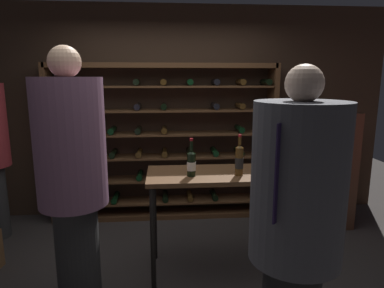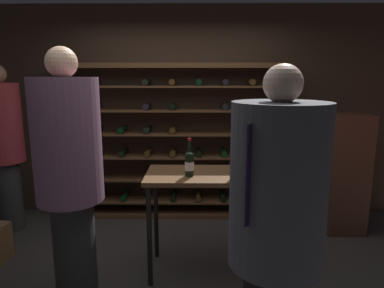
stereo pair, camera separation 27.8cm
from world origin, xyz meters
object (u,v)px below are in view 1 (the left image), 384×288
(person_host_in_suit, at_px, (296,221))
(person_bystander_dark_jacket, at_px, (72,172))
(wine_rack, at_px, (164,143))
(wine_bottle_green_slim, at_px, (239,160))
(tasting_table, at_px, (211,185))
(display_cabinet, at_px, (333,170))
(wine_bottle_amber_reserve, at_px, (191,163))
(wine_glass_stemmed_left, at_px, (259,163))

(person_host_in_suit, bearing_deg, person_bystander_dark_jacket, 105.92)
(wine_rack, relative_size, wine_bottle_green_slim, 7.80)
(tasting_table, relative_size, person_bystander_dark_jacket, 0.57)
(tasting_table, xyz_separation_m, person_host_in_suit, (0.29, -1.23, 0.19))
(tasting_table, bearing_deg, person_bystander_dark_jacket, -158.06)
(person_host_in_suit, relative_size, display_cabinet, 1.33)
(wine_rack, height_order, person_bystander_dark_jacket, person_bystander_dark_jacket)
(wine_rack, relative_size, tasting_table, 2.46)
(wine_rack, height_order, tasting_table, wine_rack)
(wine_rack, relative_size, wine_bottle_amber_reserve, 8.50)
(tasting_table, distance_m, wine_bottle_green_slim, 0.36)
(tasting_table, xyz_separation_m, person_bystander_dark_jacket, (-1.10, -0.44, 0.27))
(tasting_table, xyz_separation_m, display_cabinet, (1.62, 0.87, -0.14))
(person_host_in_suit, height_order, wine_bottle_amber_reserve, person_host_in_suit)
(wine_bottle_green_slim, bearing_deg, wine_glass_stemmed_left, 12.79)
(wine_bottle_green_slim, bearing_deg, person_bystander_dark_jacket, -165.62)
(wine_rack, relative_size, wine_glass_stemmed_left, 21.00)
(tasting_table, height_order, wine_bottle_green_slim, wine_bottle_green_slim)
(display_cabinet, distance_m, wine_bottle_green_slim, 1.74)
(wine_rack, height_order, person_host_in_suit, wine_rack)
(person_bystander_dark_jacket, bearing_deg, wine_rack, -23.65)
(wine_bottle_amber_reserve, bearing_deg, person_bystander_dark_jacket, -158.87)
(display_cabinet, relative_size, wine_bottle_amber_reserve, 4.20)
(person_bystander_dark_jacket, height_order, wine_bottle_amber_reserve, person_bystander_dark_jacket)
(tasting_table, bearing_deg, wine_bottle_green_slim, -23.86)
(wine_bottle_green_slim, bearing_deg, wine_bottle_amber_reserve, 178.45)
(wine_rack, xyz_separation_m, wine_bottle_green_slim, (0.65, -1.43, 0.11))
(person_bystander_dark_jacket, relative_size, wine_bottle_green_slim, 5.54)
(wine_bottle_green_slim, bearing_deg, wine_rack, 114.67)
(person_host_in_suit, relative_size, wine_glass_stemmed_left, 13.77)
(person_bystander_dark_jacket, bearing_deg, tasting_table, -70.65)
(tasting_table, height_order, person_bystander_dark_jacket, person_bystander_dark_jacket)
(wine_bottle_amber_reserve, distance_m, wine_glass_stemmed_left, 0.61)
(display_cabinet, height_order, wine_glass_stemmed_left, display_cabinet)
(tasting_table, bearing_deg, wine_rack, 107.74)
(person_bystander_dark_jacket, relative_size, display_cabinet, 1.44)
(wine_bottle_green_slim, xyz_separation_m, wine_glass_stemmed_left, (0.19, 0.04, -0.04))
(wine_glass_stemmed_left, bearing_deg, wine_rack, 121.54)
(wine_bottle_green_slim, bearing_deg, person_host_in_suit, -86.79)
(person_host_in_suit, xyz_separation_m, person_bystander_dark_jacket, (-1.40, 0.79, 0.08))
(tasting_table, distance_m, wine_glass_stemmed_left, 0.48)
(wine_bottle_amber_reserve, bearing_deg, person_host_in_suit, -67.07)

